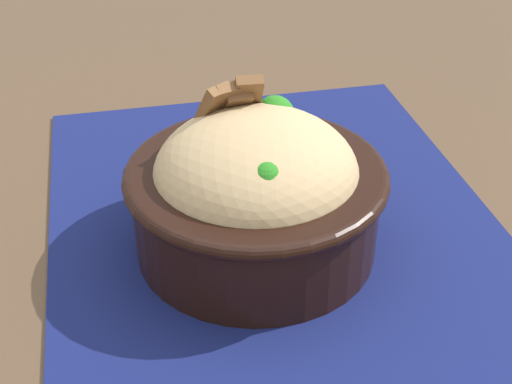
{
  "coord_description": "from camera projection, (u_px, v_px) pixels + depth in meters",
  "views": [
    {
      "loc": [
        -0.49,
        0.11,
        1.13
      ],
      "look_at": [
        -0.06,
        0.04,
        0.83
      ],
      "focal_mm": 51.05,
      "sensor_mm": 36.0,
      "label": 1
    }
  ],
  "objects": [
    {
      "name": "fork",
      "position": [
        263.0,
        157.0,
        0.67
      ],
      "size": [
        0.02,
        0.13,
        0.0
      ],
      "color": "silver",
      "rests_on": "placemat"
    },
    {
      "name": "table",
      "position": [
        288.0,
        261.0,
        0.65
      ],
      "size": [
        1.27,
        1.0,
        0.78
      ],
      "color": "#4C3826",
      "rests_on": "ground_plane"
    },
    {
      "name": "bowl",
      "position": [
        256.0,
        190.0,
        0.53
      ],
      "size": [
        0.2,
        0.2,
        0.13
      ],
      "color": "black",
      "rests_on": "placemat"
    },
    {
      "name": "placemat",
      "position": [
        270.0,
        213.0,
        0.6
      ],
      "size": [
        0.44,
        0.37,
        0.0
      ],
      "primitive_type": "cube",
      "rotation": [
        0.0,
        0.0,
        0.04
      ],
      "color": "#11194C",
      "rests_on": "table"
    }
  ]
}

